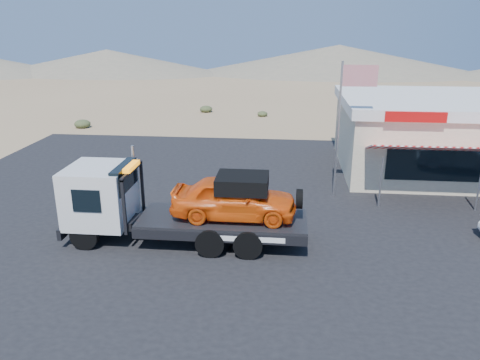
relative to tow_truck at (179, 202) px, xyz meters
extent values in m
plane|color=#977956|center=(1.27, 0.74, -1.53)|extent=(120.00, 120.00, 0.00)
cube|color=black|center=(3.27, 3.74, -1.52)|extent=(32.00, 24.00, 0.02)
cylinder|color=black|center=(-3.17, -0.99, -1.02)|extent=(0.99, 0.30, 0.99)
cylinder|color=black|center=(-3.17, 0.99, -1.02)|extent=(0.99, 0.30, 0.99)
cylinder|color=black|center=(1.28, -0.99, -1.02)|extent=(0.99, 0.54, 0.99)
cylinder|color=black|center=(1.28, 0.99, -1.02)|extent=(0.99, 0.54, 0.99)
cylinder|color=black|center=(2.56, -0.99, -1.02)|extent=(0.99, 0.54, 0.99)
cylinder|color=black|center=(2.56, 0.99, -1.02)|extent=(0.99, 0.54, 0.99)
cube|color=black|center=(0.49, 0.00, -0.87)|extent=(8.10, 0.99, 0.30)
cube|color=silver|center=(-2.87, 0.00, 0.17)|extent=(2.17, 2.32, 2.07)
cube|color=black|center=(-1.93, 0.00, 0.86)|extent=(0.35, 1.97, 0.89)
cube|color=black|center=(-1.64, 0.00, 0.12)|extent=(0.10, 2.17, 1.97)
cube|color=orange|center=(-1.64, 0.00, 1.26)|extent=(0.25, 1.18, 0.15)
cube|color=black|center=(1.57, 0.00, -0.60)|extent=(5.92, 2.27, 0.15)
imported|color=#F2530E|center=(1.97, 0.00, 0.22)|extent=(4.35, 1.75, 1.48)
cube|color=black|center=(2.26, 0.00, 0.78)|extent=(1.78, 1.48, 0.54)
cube|color=beige|center=(11.77, 9.74, 0.19)|extent=(10.00, 8.00, 3.40)
cube|color=white|center=(11.77, 9.74, 2.14)|extent=(10.40, 8.40, 0.50)
cube|color=red|center=(9.27, 5.48, 2.14)|extent=(2.60, 0.12, 0.45)
cube|color=black|center=(11.77, 5.72, -0.01)|extent=(7.00, 0.06, 1.60)
cube|color=red|center=(11.77, 4.84, 0.94)|extent=(9.00, 1.73, 0.61)
cylinder|color=#99999E|center=(7.77, 4.04, -0.41)|extent=(0.08, 0.08, 2.20)
cylinder|color=#99999E|center=(11.77, 4.04, -0.41)|extent=(0.08, 0.08, 2.20)
cylinder|color=#99999E|center=(5.97, 5.24, 1.49)|extent=(0.10, 0.10, 6.00)
cube|color=#B20C14|center=(6.72, 5.24, 3.89)|extent=(1.50, 0.02, 0.90)
ellipsoid|color=#354223|center=(-11.51, 18.01, -1.21)|extent=(1.19, 1.19, 0.64)
ellipsoid|color=#354223|center=(-3.34, 25.18, -1.23)|extent=(1.10, 1.10, 0.59)
ellipsoid|color=#354223|center=(1.69, 23.74, -1.30)|extent=(0.86, 0.86, 0.46)
cone|color=#726B59|center=(-23.73, 55.74, 0.22)|extent=(36.00, 36.00, 3.50)
cone|color=#726B59|center=(11.27, 58.74, 0.57)|extent=(44.00, 44.00, 4.20)
camera|label=1|loc=(3.70, -15.14, 6.08)|focal=35.00mm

